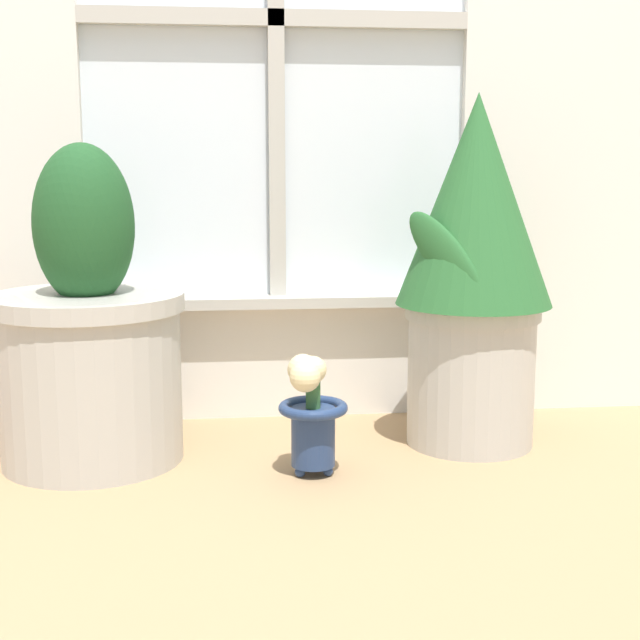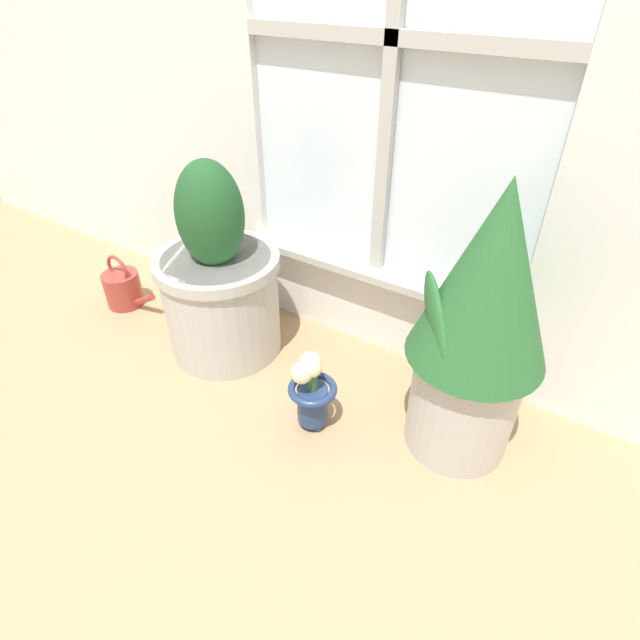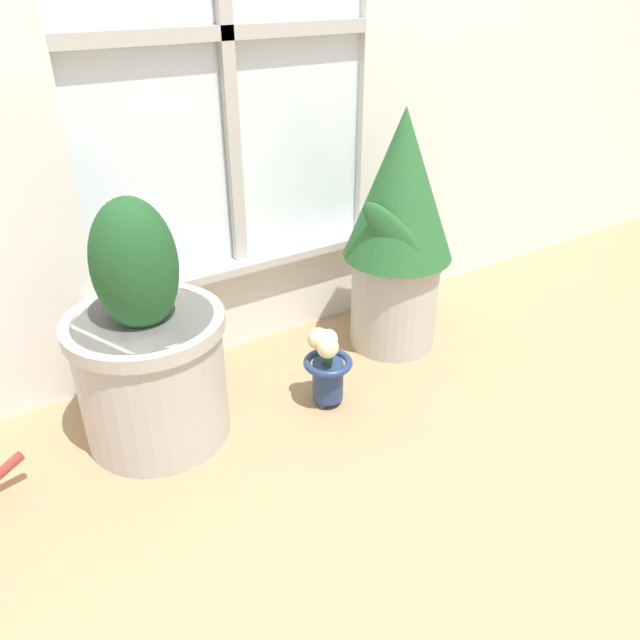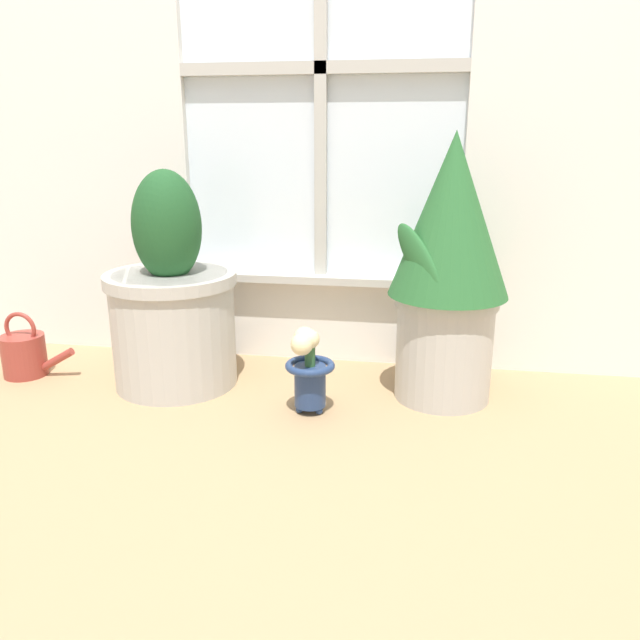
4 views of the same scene
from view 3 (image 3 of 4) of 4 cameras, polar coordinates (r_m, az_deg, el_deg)
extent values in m
plane|color=tan|center=(1.57, 3.69, -11.76)|extent=(10.00, 10.00, 0.00)
cube|color=silver|center=(1.94, -7.18, 1.92)|extent=(0.85, 0.05, 0.29)
cube|color=white|center=(1.74, -9.06, 24.59)|extent=(0.85, 0.02, 1.22)
cube|color=#BCB7AD|center=(1.72, -8.64, 24.55)|extent=(0.04, 0.02, 1.22)
cube|color=#BCB7AD|center=(1.72, -8.64, 24.55)|extent=(0.85, 0.02, 0.04)
cube|color=#BCB7AD|center=(1.85, -6.80, 4.97)|extent=(0.91, 0.06, 0.02)
cylinder|color=#B7B2A8|center=(1.58, -15.06, -5.05)|extent=(0.35, 0.35, 0.33)
cylinder|color=#B7B2A8|center=(1.50, -15.80, -0.31)|extent=(0.37, 0.37, 0.03)
cylinder|color=#38281E|center=(1.50, -15.86, 0.08)|extent=(0.32, 0.32, 0.01)
ellipsoid|color=#1E4C23|center=(1.44, -16.59, 4.83)|extent=(0.19, 0.19, 0.31)
ellipsoid|color=#1E4C23|center=(1.52, -17.65, 3.54)|extent=(0.13, 0.06, 0.14)
cylinder|color=#B7B2A8|center=(1.93, 6.78, 1.86)|extent=(0.26, 0.26, 0.30)
cylinder|color=#B7B2A8|center=(1.87, 7.02, 5.49)|extent=(0.28, 0.28, 0.03)
cylinder|color=#38281E|center=(1.87, 7.04, 5.76)|extent=(0.24, 0.24, 0.01)
cone|color=#28602D|center=(1.79, 7.47, 12.16)|extent=(0.32, 0.32, 0.43)
ellipsoid|color=#28602D|center=(1.72, 6.71, 7.78)|extent=(0.17, 0.18, 0.22)
sphere|color=navy|center=(1.74, 0.14, -6.74)|extent=(0.02, 0.02, 0.02)
sphere|color=navy|center=(1.69, 0.24, -7.80)|extent=(0.02, 0.02, 0.02)
sphere|color=navy|center=(1.72, 1.73, -7.22)|extent=(0.02, 0.02, 0.02)
cylinder|color=navy|center=(1.68, 0.72, -5.50)|extent=(0.08, 0.08, 0.11)
torus|color=navy|center=(1.65, 0.73, -3.92)|extent=(0.13, 0.13, 0.02)
cylinder|color=#386633|center=(1.63, 0.74, -3.02)|extent=(0.03, 0.03, 0.06)
sphere|color=beige|center=(1.61, 0.75, -1.73)|extent=(0.05, 0.05, 0.05)
sphere|color=beige|center=(1.61, -0.11, -1.74)|extent=(0.06, 0.06, 0.06)
sphere|color=beige|center=(1.59, 0.70, -2.50)|extent=(0.06, 0.06, 0.06)
cylinder|color=#99382D|center=(1.60, -27.21, -12.36)|extent=(0.11, 0.02, 0.08)
camera|label=1|loc=(0.89, 77.41, -29.34)|focal=50.00mm
camera|label=2|loc=(1.34, 45.92, 21.85)|focal=28.00mm
camera|label=4|loc=(1.15, 70.09, -7.79)|focal=35.00mm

